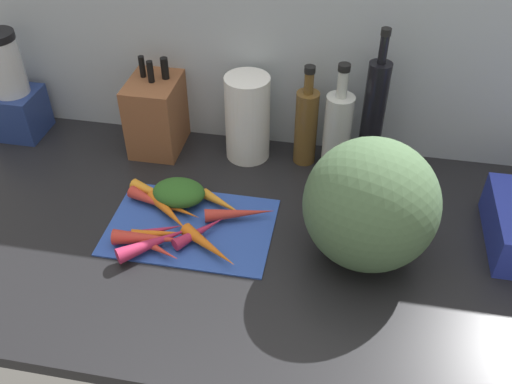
{
  "coord_description": "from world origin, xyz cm",
  "views": [
    {
      "loc": [
        16.49,
        -88.78,
        87.15
      ],
      "look_at": [
        -0.47,
        1.72,
        10.77
      ],
      "focal_mm": 39.35,
      "sensor_mm": 36.0,
      "label": 1
    }
  ],
  "objects_px": {
    "carrot_3": "(200,231)",
    "carrot_8": "(209,247)",
    "carrot_10": "(161,196)",
    "bottle_1": "(337,132)",
    "carrot_12": "(156,248)",
    "bottle_2": "(373,116)",
    "knife_block": "(156,114)",
    "paper_towel_roll": "(247,118)",
    "carrot_5": "(161,234)",
    "carrot_4": "(152,201)",
    "carrot_9": "(240,213)",
    "blender_appliance": "(13,92)",
    "carrot_11": "(148,232)",
    "carrot_0": "(178,209)",
    "bottle_0": "(306,125)",
    "winter_squash": "(371,205)",
    "carrot_6": "(152,239)",
    "carrot_1": "(169,212)",
    "carrot_2": "(156,242)",
    "carrot_7": "(223,203)",
    "cutting_board": "(191,226)"
  },
  "relations": [
    {
      "from": "carrot_7",
      "to": "bottle_2",
      "type": "bearing_deg",
      "value": 35.96
    },
    {
      "from": "carrot_3",
      "to": "carrot_8",
      "type": "distance_m",
      "value": 0.05
    },
    {
      "from": "carrot_5",
      "to": "carrot_3",
      "type": "bearing_deg",
      "value": 15.6
    },
    {
      "from": "knife_block",
      "to": "bottle_0",
      "type": "height_order",
      "value": "bottle_0"
    },
    {
      "from": "cutting_board",
      "to": "carrot_11",
      "type": "distance_m",
      "value": 0.1
    },
    {
      "from": "carrot_0",
      "to": "knife_block",
      "type": "xyz_separation_m",
      "value": [
        -0.13,
        0.26,
        0.08
      ]
    },
    {
      "from": "carrot_3",
      "to": "carrot_12",
      "type": "relative_size",
      "value": 1.11
    },
    {
      "from": "blender_appliance",
      "to": "bottle_0",
      "type": "bearing_deg",
      "value": 1.03
    },
    {
      "from": "winter_squash",
      "to": "knife_block",
      "type": "distance_m",
      "value": 0.64
    },
    {
      "from": "carrot_9",
      "to": "blender_appliance",
      "type": "relative_size",
      "value": 0.54
    },
    {
      "from": "carrot_2",
      "to": "knife_block",
      "type": "xyz_separation_m",
      "value": [
        -0.12,
        0.38,
        0.07
      ]
    },
    {
      "from": "carrot_3",
      "to": "carrot_10",
      "type": "relative_size",
      "value": 0.79
    },
    {
      "from": "carrot_4",
      "to": "blender_appliance",
      "type": "bearing_deg",
      "value": 152.0
    },
    {
      "from": "carrot_6",
      "to": "knife_block",
      "type": "bearing_deg",
      "value": 105.73
    },
    {
      "from": "carrot_12",
      "to": "bottle_2",
      "type": "height_order",
      "value": "bottle_2"
    },
    {
      "from": "carrot_11",
      "to": "carrot_9",
      "type": "bearing_deg",
      "value": 27.48
    },
    {
      "from": "carrot_1",
      "to": "bottle_0",
      "type": "relative_size",
      "value": 0.55
    },
    {
      "from": "carrot_4",
      "to": "carrot_9",
      "type": "distance_m",
      "value": 0.21
    },
    {
      "from": "carrot_3",
      "to": "carrot_9",
      "type": "distance_m",
      "value": 0.1
    },
    {
      "from": "bottle_0",
      "to": "bottle_1",
      "type": "relative_size",
      "value": 0.92
    },
    {
      "from": "carrot_5",
      "to": "knife_block",
      "type": "height_order",
      "value": "knife_block"
    },
    {
      "from": "carrot_5",
      "to": "bottle_1",
      "type": "distance_m",
      "value": 0.49
    },
    {
      "from": "knife_block",
      "to": "paper_towel_roll",
      "type": "relative_size",
      "value": 1.1
    },
    {
      "from": "carrot_6",
      "to": "carrot_5",
      "type": "bearing_deg",
      "value": 58.83
    },
    {
      "from": "carrot_11",
      "to": "carrot_12",
      "type": "height_order",
      "value": "carrot_11"
    },
    {
      "from": "carrot_10",
      "to": "bottle_1",
      "type": "bearing_deg",
      "value": 28.81
    },
    {
      "from": "winter_squash",
      "to": "blender_appliance",
      "type": "height_order",
      "value": "blender_appliance"
    },
    {
      "from": "carrot_10",
      "to": "bottle_0",
      "type": "xyz_separation_m",
      "value": [
        0.31,
        0.24,
        0.08
      ]
    },
    {
      "from": "carrot_0",
      "to": "knife_block",
      "type": "relative_size",
      "value": 0.5
    },
    {
      "from": "carrot_8",
      "to": "bottle_1",
      "type": "relative_size",
      "value": 0.53
    },
    {
      "from": "carrot_4",
      "to": "winter_squash",
      "type": "xyz_separation_m",
      "value": [
        0.49,
        -0.06,
        0.12
      ]
    },
    {
      "from": "carrot_9",
      "to": "bottle_0",
      "type": "distance_m",
      "value": 0.3
    },
    {
      "from": "carrot_11",
      "to": "paper_towel_roll",
      "type": "height_order",
      "value": "paper_towel_roll"
    },
    {
      "from": "carrot_3",
      "to": "carrot_7",
      "type": "distance_m",
      "value": 0.11
    },
    {
      "from": "carrot_3",
      "to": "carrot_9",
      "type": "height_order",
      "value": "carrot_9"
    },
    {
      "from": "carrot_2",
      "to": "carrot_10",
      "type": "bearing_deg",
      "value": 104.11
    },
    {
      "from": "carrot_11",
      "to": "bottle_0",
      "type": "xyz_separation_m",
      "value": [
        0.3,
        0.36,
        0.08
      ]
    },
    {
      "from": "carrot_8",
      "to": "bottle_2",
      "type": "bearing_deg",
      "value": 49.97
    },
    {
      "from": "carrot_3",
      "to": "bottle_2",
      "type": "distance_m",
      "value": 0.5
    },
    {
      "from": "knife_block",
      "to": "carrot_4",
      "type": "bearing_deg",
      "value": -75.73
    },
    {
      "from": "carrot_11",
      "to": "bottle_2",
      "type": "relative_size",
      "value": 0.41
    },
    {
      "from": "carrot_7",
      "to": "carrot_9",
      "type": "xyz_separation_m",
      "value": [
        0.05,
        -0.03,
        0.0
      ]
    },
    {
      "from": "carrot_7",
      "to": "carrot_8",
      "type": "bearing_deg",
      "value": -88.14
    },
    {
      "from": "carrot_12",
      "to": "bottle_1",
      "type": "distance_m",
      "value": 0.52
    },
    {
      "from": "knife_block",
      "to": "bottle_1",
      "type": "distance_m",
      "value": 0.47
    },
    {
      "from": "carrot_0",
      "to": "carrot_6",
      "type": "xyz_separation_m",
      "value": [
        -0.02,
        -0.11,
        0.01
      ]
    },
    {
      "from": "carrot_11",
      "to": "blender_appliance",
      "type": "bearing_deg",
      "value": 144.51
    },
    {
      "from": "carrot_7",
      "to": "bottle_1",
      "type": "distance_m",
      "value": 0.33
    },
    {
      "from": "carrot_4",
      "to": "carrot_8",
      "type": "xyz_separation_m",
      "value": [
        0.17,
        -0.12,
        -0.0
      ]
    },
    {
      "from": "carrot_0",
      "to": "bottle_2",
      "type": "distance_m",
      "value": 0.52
    }
  ]
}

